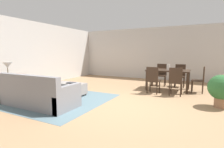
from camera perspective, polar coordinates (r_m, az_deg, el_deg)
name	(u,v)px	position (r m, az deg, el deg)	size (l,w,h in m)	color
ground_plane	(122,104)	(4.75, 3.40, -10.02)	(10.80, 10.80, 0.00)	#9E7A56
wall_back	(161,54)	(9.35, 15.82, 6.50)	(9.00, 0.12, 2.70)	beige
wall_left	(25,54)	(7.84, -26.78, 5.97)	(0.12, 11.00, 2.70)	beige
area_rug	(56,99)	(5.50, -18.05, -7.93)	(3.00, 2.80, 0.01)	slate
couch	(37,95)	(5.00, -23.66, -6.26)	(2.17, 0.88, 0.86)	gray
ottoman_table	(69,88)	(5.90, -13.87, -4.51)	(1.11, 0.50, 0.41)	gray
side_table	(9,83)	(6.16, -30.96, -2.66)	(0.40, 0.40, 0.59)	olive
table_lamp	(7,66)	(6.10, -31.28, 2.32)	(0.26, 0.26, 0.53)	brown
dining_table	(168,72)	(6.79, 18.07, 0.53)	(1.51, 0.96, 0.76)	#332319
dining_chair_near_left	(153,79)	(6.04, 13.35, -1.47)	(0.42, 0.42, 0.92)	#332319
dining_chair_near_right	(176,80)	(5.93, 20.31, -1.87)	(0.40, 0.40, 0.92)	#332319
dining_chair_far_left	(161,73)	(7.70, 16.02, 0.25)	(0.42, 0.42, 0.92)	#332319
dining_chair_far_right	(180,74)	(7.63, 21.55, -0.03)	(0.41, 0.41, 0.92)	#332319
dining_chair_head_east	(201,78)	(6.72, 27.22, -1.21)	(0.42, 0.42, 0.92)	#332319
vase_centerpiece	(168,67)	(6.79, 18.09, 2.21)	(0.12, 0.12, 0.20)	silver
book_on_ottoman	(71,83)	(5.75, -13.31, -2.85)	(0.26, 0.20, 0.03)	#333338
potted_plant	(221,88)	(5.17, 32.38, -4.03)	(0.63, 0.63, 0.84)	#996B4C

